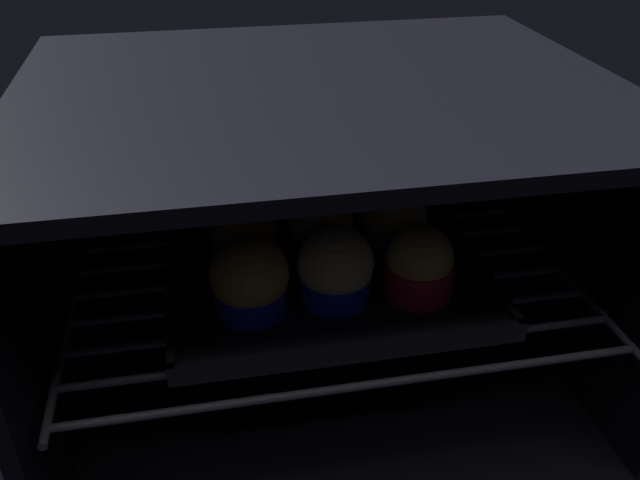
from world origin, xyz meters
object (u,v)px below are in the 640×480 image
at_px(muffin_row1_col2, 393,222).
at_px(muffin_row1_col0, 246,238).
at_px(muffin_row2_col0, 235,198).
at_px(muffin_row0_col2, 419,264).
at_px(muffin_row2_col1, 308,192).
at_px(muffin_row2_col2, 376,187).
at_px(muffin_row0_col1, 335,268).
at_px(muffin_row0_col0, 249,279).
at_px(baking_tray, 320,260).
at_px(muffin_row1_col1, 322,228).

bearing_deg(muffin_row1_col2, muffin_row1_col0, 179.67).
relative_size(muffin_row1_col2, muffin_row2_col0, 0.99).
xyz_separation_m(muffin_row0_col2, muffin_row1_col0, (-0.17, 0.09, -0.00)).
xyz_separation_m(muffin_row2_col1, muffin_row2_col2, (0.09, -0.00, -0.00)).
bearing_deg(muffin_row0_col1, muffin_row1_col0, 135.33).
distance_m(muffin_row0_col0, muffin_row1_col0, 0.08).
xyz_separation_m(muffin_row0_col1, muffin_row1_col0, (-0.08, 0.08, -0.00)).
relative_size(muffin_row0_col2, muffin_row2_col1, 0.95).
distance_m(baking_tray, muffin_row2_col0, 0.13).
relative_size(muffin_row0_col2, muffin_row1_col2, 0.96).
xyz_separation_m(muffin_row1_col0, muffin_row1_col2, (0.16, -0.00, 0.00)).
distance_m(muffin_row0_col2, muffin_row1_col2, 0.09).
xyz_separation_m(muffin_row1_col0, muffin_row2_col0, (-0.00, 0.09, 0.00)).
relative_size(muffin_row0_col1, muffin_row2_col2, 0.99).
bearing_deg(muffin_row2_col1, muffin_row1_col0, -133.69).
height_order(muffin_row0_col2, muffin_row1_col2, muffin_row1_col2).
bearing_deg(muffin_row2_col2, muffin_row1_col0, -152.52).
bearing_deg(baking_tray, muffin_row0_col2, -45.49).
bearing_deg(muffin_row2_col1, muffin_row2_col0, 179.74).
distance_m(muffin_row0_col1, muffin_row1_col2, 0.12).
xyz_separation_m(muffin_row0_col0, muffin_row2_col2, (0.17, 0.17, 0.00)).
xyz_separation_m(muffin_row0_col2, muffin_row1_col1, (-0.08, 0.09, 0.00)).
bearing_deg(muffin_row2_col2, muffin_row1_col2, -92.90).
relative_size(muffin_row0_col0, muffin_row0_col2, 1.06).
bearing_deg(muffin_row0_col2, muffin_row1_col2, 92.16).
height_order(muffin_row0_col1, muffin_row1_col1, muffin_row1_col1).
height_order(baking_tray, muffin_row2_col2, muffin_row2_col2).
xyz_separation_m(muffin_row0_col1, muffin_row0_col2, (0.09, -0.01, -0.00)).
height_order(baking_tray, muffin_row0_col0, muffin_row0_col0).
bearing_deg(muffin_row2_col0, muffin_row0_col2, -45.54).
xyz_separation_m(baking_tray, muffin_row2_col1, (0.00, 0.09, 0.04)).
bearing_deg(muffin_row0_col0, muffin_row1_col2, 26.03).
xyz_separation_m(baking_tray, muffin_row1_col0, (-0.08, -0.00, 0.04)).
height_order(muffin_row1_col1, muffin_row2_col2, muffin_row1_col1).
bearing_deg(muffin_row0_col0, muffin_row2_col2, 44.67).
bearing_deg(muffin_row2_col2, muffin_row0_col0, -135.33).
xyz_separation_m(muffin_row0_col1, muffin_row2_col1, (0.00, 0.17, 0.00)).
distance_m(muffin_row1_col0, muffin_row2_col1, 0.12).
xyz_separation_m(muffin_row0_col2, muffin_row2_col1, (-0.08, 0.18, 0.00)).
xyz_separation_m(muffin_row1_col2, muffin_row2_col0, (-0.17, 0.09, 0.00)).
bearing_deg(muffin_row0_col1, muffin_row0_col2, -4.36).
bearing_deg(muffin_row2_col1, muffin_row1_col1, -90.52).
bearing_deg(muffin_row2_col2, muffin_row0_col1, -117.57).
distance_m(muffin_row2_col0, muffin_row2_col1, 0.09).
height_order(muffin_row0_col1, muffin_row2_col2, same).
distance_m(muffin_row0_col2, muffin_row2_col1, 0.19).
bearing_deg(muffin_row1_col0, baking_tray, 0.28).
distance_m(baking_tray, muffin_row2_col1, 0.10).
bearing_deg(muffin_row1_col0, muffin_row0_col2, -27.38).
bearing_deg(muffin_row0_col2, muffin_row2_col2, 89.59).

